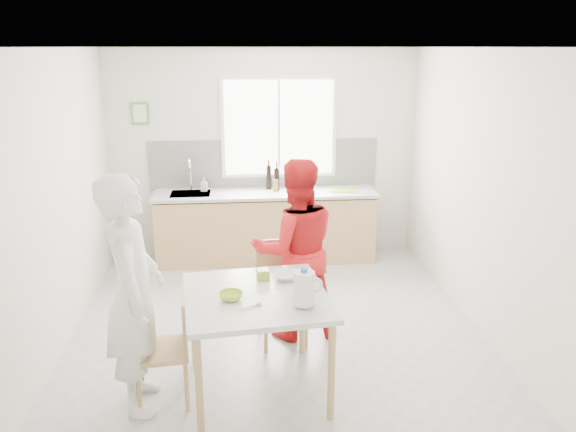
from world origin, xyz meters
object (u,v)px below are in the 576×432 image
object	(u,v)px
milk_jug	(305,288)
bowl_white	(287,276)
bowl_green	(231,296)
wine_bottle_a	(269,177)
dining_table	(256,305)
chair_left	(170,344)
chair_far	(280,286)
person_red	(296,250)
wine_bottle_b	(277,179)
person_white	(134,295)

from	to	relation	value
milk_jug	bowl_white	bearing A→B (deg)	92.62
bowl_green	wine_bottle_a	world-z (taller)	wine_bottle_a
dining_table	chair_left	distance (m)	0.73
chair_far	dining_table	bearing A→B (deg)	-113.05
chair_far	bowl_green	xyz separation A→B (m)	(-0.45, -0.93, 0.35)
person_red	bowl_green	world-z (taller)	person_red
person_red	wine_bottle_b	world-z (taller)	person_red
person_white	bowl_green	xyz separation A→B (m)	(0.72, 0.03, -0.05)
chair_left	bowl_white	size ratio (longest dim) A/B	4.24
bowl_white	person_red	bearing A→B (deg)	77.83
milk_jug	wine_bottle_b	size ratio (longest dim) A/B	0.94
bowl_green	wine_bottle_a	size ratio (longest dim) A/B	0.57
person_red	milk_jug	distance (m)	1.17
chair_far	wine_bottle_a	world-z (taller)	wine_bottle_a
bowl_green	wine_bottle_a	xyz separation A→B (m)	(0.48, 3.16, 0.20)
bowl_green	wine_bottle_b	size ratio (longest dim) A/B	0.61
chair_left	person_white	size ratio (longest dim) A/B	0.48
chair_left	dining_table	bearing A→B (deg)	90.00
wine_bottle_b	chair_left	bearing A→B (deg)	-109.01
bowl_white	person_white	bearing A→B (deg)	-162.15
person_white	milk_jug	distance (m)	1.28
bowl_white	wine_bottle_a	distance (m)	2.82
chair_far	milk_jug	bearing A→B (deg)	-91.34
person_red	milk_jug	world-z (taller)	person_red
wine_bottle_b	dining_table	bearing A→B (deg)	-97.26
milk_jug	chair_left	bearing A→B (deg)	164.43
milk_jug	wine_bottle_b	bearing A→B (deg)	83.20
dining_table	bowl_green	size ratio (longest dim) A/B	6.61
chair_far	milk_jug	distance (m)	1.20
chair_far	bowl_white	world-z (taller)	chair_far
chair_far	wine_bottle_a	xyz separation A→B (m)	(0.03, 2.23, 0.55)
person_red	wine_bottle_b	xyz separation A→B (m)	(-0.03, 2.09, 0.20)
bowl_green	wine_bottle_b	world-z (taller)	wine_bottle_b
dining_table	bowl_green	distance (m)	0.24
person_white	chair_far	bearing A→B (deg)	-57.08
bowl_green	wine_bottle_a	distance (m)	3.20
dining_table	chair_far	distance (m)	0.92
person_white	bowl_white	distance (m)	1.25
bowl_white	milk_jug	xyz separation A→B (m)	(0.08, -0.52, 0.13)
chair_left	wine_bottle_b	world-z (taller)	wine_bottle_b
dining_table	chair_left	bearing A→B (deg)	-173.72
chair_far	person_white	world-z (taller)	person_white
person_white	person_red	bearing A→B (deg)	-58.70
person_red	bowl_green	bearing A→B (deg)	52.42
chair_far	person_red	bearing A→B (deg)	16.03
milk_jug	wine_bottle_a	world-z (taller)	wine_bottle_a
chair_left	person_red	world-z (taller)	person_red
dining_table	wine_bottle_b	distance (m)	3.04
wine_bottle_a	bowl_green	bearing A→B (deg)	-98.59
chair_far	milk_jug	xyz separation A→B (m)	(0.10, -1.10, 0.47)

